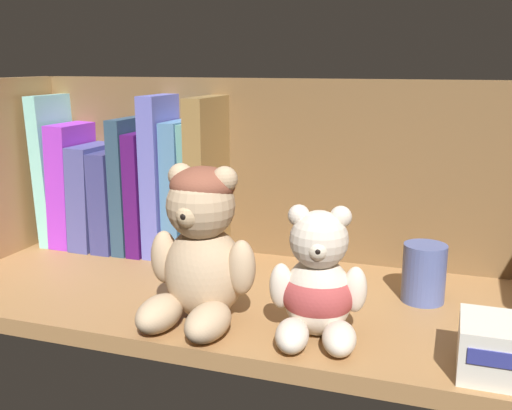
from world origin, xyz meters
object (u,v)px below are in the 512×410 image
object	(u,v)px
book_8	(198,190)
teddy_bear_larger	(200,249)
book_5	(149,191)
teddy_bear_smaller	(318,286)
book_2	(98,194)
book_6	(164,175)
book_7	(182,188)
book_3	(118,198)
book_4	(134,184)
book_1	(77,183)
book_0	(60,169)
book_9	(214,178)
pillar_candle	(424,273)

from	to	relation	value
book_8	teddy_bear_larger	bearing A→B (deg)	-65.23
book_5	teddy_bear_smaller	distance (cm)	37.81
book_2	book_6	bearing A→B (deg)	0.00
book_5	book_7	world-z (taller)	book_7
book_5	book_6	distance (cm)	3.79
book_5	book_8	distance (cm)	8.09
book_3	book_4	bearing A→B (deg)	0.00
book_1	book_3	xyz separation A→B (cm)	(7.26, 0.00, -1.88)
book_0	book_9	size ratio (longest dim) A/B	0.99
book_7	book_4	bearing A→B (deg)	180.00
teddy_bear_larger	book_3	bearing A→B (deg)	137.44
book_7	teddy_bear_smaller	xyz separation A→B (cm)	(25.43, -21.36, -4.40)
book_6	teddy_bear_larger	xyz separation A→B (cm)	(15.22, -21.39, -3.47)
book_8	teddy_bear_smaller	bearing A→B (deg)	-42.96
book_2	book_9	distance (cm)	19.92
book_3	book_5	world-z (taller)	book_5
book_3	teddy_bear_smaller	world-z (taller)	book_3
book_5	book_9	world-z (taller)	book_9
book_5	pillar_candle	size ratio (longest dim) A/B	2.57
teddy_bear_larger	book_8	bearing A→B (deg)	114.77
book_7	pillar_candle	xyz separation A→B (cm)	(35.31, -8.09, -6.36)
book_4	book_0	bearing A→B (deg)	180.00
teddy_bear_larger	pillar_candle	world-z (taller)	teddy_bear_larger
book_3	teddy_bear_larger	bearing A→B (deg)	-42.56
book_5	book_3	bearing A→B (deg)	180.00
book_6	book_7	distance (cm)	3.39
book_4	book_8	xyz separation A→B (cm)	(10.51, 0.00, -0.20)
book_1	book_7	world-z (taller)	book_7
book_0	book_8	distance (cm)	23.79
book_4	teddy_bear_smaller	bearing A→B (deg)	-32.57
book_8	pillar_candle	bearing A→B (deg)	-13.84
book_1	teddy_bear_smaller	distance (cm)	48.74
book_2	book_9	xyz separation A→B (cm)	(19.56, 0.00, 3.79)
book_4	book_5	size ratio (longest dim) A/B	1.11
book_1	book_5	distance (cm)	12.64
book_0	book_8	world-z (taller)	book_0
book_0	book_7	size ratio (longest dim) A/B	1.17
book_6	teddy_bear_larger	world-z (taller)	book_6
book_4	book_9	size ratio (longest dim) A/B	0.86
teddy_bear_smaller	pillar_candle	bearing A→B (deg)	53.36
book_5	teddy_bear_smaller	size ratio (longest dim) A/B	1.30
book_3	teddy_bear_smaller	bearing A→B (deg)	-30.43
book_1	pillar_candle	bearing A→B (deg)	-8.60
book_3	book_5	size ratio (longest dim) A/B	0.83
teddy_bear_smaller	book_6	bearing A→B (deg)	142.94
book_9	book_1	bearing A→B (deg)	180.00
book_4	book_6	world-z (taller)	book_6
book_2	book_8	xyz separation A→B (cm)	(16.99, 0.00, 1.90)
book_7	pillar_candle	world-z (taller)	book_7
book_0	pillar_candle	world-z (taller)	book_0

